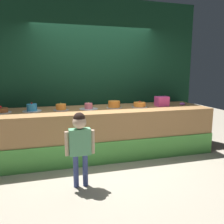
{
  "coord_description": "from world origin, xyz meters",
  "views": [
    {
      "loc": [
        -0.96,
        -3.6,
        1.58
      ],
      "look_at": [
        0.14,
        0.33,
        0.85
      ],
      "focal_mm": 36.4,
      "sensor_mm": 36.0,
      "label": 1
    }
  ],
  "objects_px": {
    "donut": "(182,104)",
    "pink_box": "(162,101)",
    "cake_far_left": "(1,111)",
    "cake_right": "(114,105)",
    "cake_far_right": "(140,105)",
    "cake_center_left": "(61,107)",
    "cake_center_right": "(89,107)",
    "child_figure": "(80,139)",
    "cake_left": "(32,108)"
  },
  "relations": [
    {
      "from": "pink_box",
      "to": "cake_center_right",
      "type": "relative_size",
      "value": 0.71
    },
    {
      "from": "pink_box",
      "to": "cake_center_left",
      "type": "relative_size",
      "value": 0.88
    },
    {
      "from": "pink_box",
      "to": "cake_left",
      "type": "xyz_separation_m",
      "value": [
        -2.51,
        0.05,
        -0.04
      ]
    },
    {
      "from": "child_figure",
      "to": "cake_center_left",
      "type": "bearing_deg",
      "value": 98.06
    },
    {
      "from": "cake_right",
      "to": "cake_far_right",
      "type": "bearing_deg",
      "value": -7.5
    },
    {
      "from": "cake_left",
      "to": "cake_center_right",
      "type": "height_order",
      "value": "cake_left"
    },
    {
      "from": "child_figure",
      "to": "cake_far_right",
      "type": "height_order",
      "value": "child_figure"
    },
    {
      "from": "cake_far_left",
      "to": "cake_right",
      "type": "distance_m",
      "value": 2.01
    },
    {
      "from": "donut",
      "to": "cake_right",
      "type": "xyz_separation_m",
      "value": [
        -1.51,
        -0.0,
        0.04
      ]
    },
    {
      "from": "cake_far_left",
      "to": "cake_right",
      "type": "xyz_separation_m",
      "value": [
        2.01,
        -0.0,
        0.03
      ]
    },
    {
      "from": "pink_box",
      "to": "cake_right",
      "type": "relative_size",
      "value": 0.83
    },
    {
      "from": "cake_left",
      "to": "cake_center_right",
      "type": "relative_size",
      "value": 0.94
    },
    {
      "from": "cake_center_left",
      "to": "cake_right",
      "type": "distance_m",
      "value": 1.01
    },
    {
      "from": "cake_far_left",
      "to": "pink_box",
      "type": "bearing_deg",
      "value": -0.57
    },
    {
      "from": "child_figure",
      "to": "pink_box",
      "type": "height_order",
      "value": "pink_box"
    },
    {
      "from": "child_figure",
      "to": "donut",
      "type": "distance_m",
      "value": 2.65
    },
    {
      "from": "child_figure",
      "to": "cake_far_left",
      "type": "distance_m",
      "value": 1.72
    },
    {
      "from": "cake_center_left",
      "to": "cake_center_right",
      "type": "xyz_separation_m",
      "value": [
        0.5,
        -0.01,
        -0.01
      ]
    },
    {
      "from": "cake_far_left",
      "to": "cake_center_left",
      "type": "xyz_separation_m",
      "value": [
        1.01,
        -0.01,
        0.01
      ]
    },
    {
      "from": "child_figure",
      "to": "cake_far_right",
      "type": "relative_size",
      "value": 3.34
    },
    {
      "from": "child_figure",
      "to": "donut",
      "type": "bearing_deg",
      "value": 27.61
    },
    {
      "from": "cake_far_left",
      "to": "cake_center_right",
      "type": "bearing_deg",
      "value": -0.9
    },
    {
      "from": "cake_left",
      "to": "cake_center_left",
      "type": "xyz_separation_m",
      "value": [
        0.5,
        -0.03,
        -0.0
      ]
    },
    {
      "from": "cake_right",
      "to": "cake_far_right",
      "type": "distance_m",
      "value": 0.51
    },
    {
      "from": "child_figure",
      "to": "cake_far_left",
      "type": "relative_size",
      "value": 3.06
    },
    {
      "from": "donut",
      "to": "pink_box",
      "type": "bearing_deg",
      "value": -176.78
    },
    {
      "from": "donut",
      "to": "cake_right",
      "type": "distance_m",
      "value": 1.51
    },
    {
      "from": "donut",
      "to": "cake_center_right",
      "type": "distance_m",
      "value": 2.01
    },
    {
      "from": "pink_box",
      "to": "cake_center_right",
      "type": "distance_m",
      "value": 1.51
    },
    {
      "from": "cake_center_left",
      "to": "cake_far_left",
      "type": "bearing_deg",
      "value": 179.16
    },
    {
      "from": "child_figure",
      "to": "cake_right",
      "type": "xyz_separation_m",
      "value": [
        0.83,
        1.22,
        0.27
      ]
    },
    {
      "from": "cake_far_left",
      "to": "cake_right",
      "type": "bearing_deg",
      "value": -0.09
    },
    {
      "from": "pink_box",
      "to": "cake_center_right",
      "type": "height_order",
      "value": "pink_box"
    },
    {
      "from": "cake_center_right",
      "to": "cake_far_right",
      "type": "xyz_separation_m",
      "value": [
        1.01,
        -0.05,
        0.0
      ]
    },
    {
      "from": "cake_center_right",
      "to": "cake_far_right",
      "type": "distance_m",
      "value": 1.01
    },
    {
      "from": "child_figure",
      "to": "cake_center_right",
      "type": "height_order",
      "value": "child_figure"
    },
    {
      "from": "cake_right",
      "to": "cake_far_right",
      "type": "relative_size",
      "value": 0.94
    },
    {
      "from": "pink_box",
      "to": "cake_far_right",
      "type": "distance_m",
      "value": 0.51
    },
    {
      "from": "cake_left",
      "to": "cake_far_right",
      "type": "xyz_separation_m",
      "value": [
        2.01,
        -0.09,
        -0.01
      ]
    },
    {
      "from": "cake_center_left",
      "to": "cake_center_right",
      "type": "relative_size",
      "value": 0.81
    },
    {
      "from": "donut",
      "to": "cake_center_left",
      "type": "relative_size",
      "value": 0.4
    },
    {
      "from": "cake_center_left",
      "to": "cake_center_right",
      "type": "height_order",
      "value": "cake_center_left"
    },
    {
      "from": "pink_box",
      "to": "cake_far_right",
      "type": "height_order",
      "value": "pink_box"
    },
    {
      "from": "donut",
      "to": "cake_center_left",
      "type": "bearing_deg",
      "value": -179.7
    },
    {
      "from": "cake_left",
      "to": "cake_far_right",
      "type": "bearing_deg",
      "value": -2.48
    },
    {
      "from": "child_figure",
      "to": "cake_far_left",
      "type": "height_order",
      "value": "child_figure"
    },
    {
      "from": "donut",
      "to": "cake_far_left",
      "type": "xyz_separation_m",
      "value": [
        -3.52,
        0.0,
        0.02
      ]
    },
    {
      "from": "cake_far_left",
      "to": "cake_left",
      "type": "relative_size",
      "value": 1.04
    },
    {
      "from": "cake_center_left",
      "to": "cake_right",
      "type": "relative_size",
      "value": 0.95
    },
    {
      "from": "child_figure",
      "to": "cake_far_left",
      "type": "bearing_deg",
      "value": 133.82
    }
  ]
}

